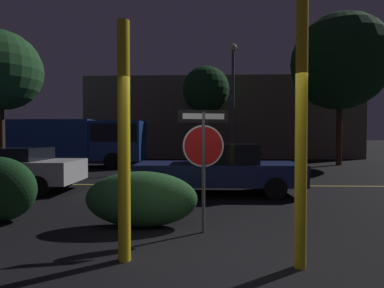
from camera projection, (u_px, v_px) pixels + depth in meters
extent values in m
plane|color=black|center=(218.00, 269.00, 3.82)|extent=(260.00, 260.00, 0.00)
cube|color=gold|center=(209.00, 185.00, 10.38)|extent=(33.82, 0.12, 0.01)
cylinder|color=#4C4C51|center=(203.00, 172.00, 5.27)|extent=(0.06, 0.06, 2.13)
cylinder|color=white|center=(203.00, 146.00, 5.25)|extent=(0.72, 0.16, 0.74)
cylinder|color=#B71414|center=(203.00, 146.00, 5.25)|extent=(0.67, 0.16, 0.68)
cube|color=black|center=(203.00, 116.00, 5.24)|extent=(0.89, 0.21, 0.22)
cube|color=white|center=(203.00, 116.00, 5.24)|extent=(0.73, 0.19, 0.10)
cylinder|color=yellow|center=(124.00, 142.00, 4.05)|extent=(0.17, 0.17, 3.25)
cylinder|color=yellow|center=(301.00, 134.00, 3.83)|extent=(0.15, 0.15, 3.47)
ellipsoid|color=#285B2D|center=(141.00, 199.00, 5.61)|extent=(2.11, 0.78, 1.05)
cube|color=silver|center=(14.00, 171.00, 9.22)|extent=(3.93, 1.89, 0.66)
cube|color=black|center=(18.00, 154.00, 9.21)|extent=(1.59, 1.59, 0.39)
cylinder|color=black|center=(38.00, 187.00, 8.34)|extent=(0.60, 0.21, 0.60)
cylinder|color=black|center=(66.00, 178.00, 10.08)|extent=(0.60, 0.21, 0.60)
cube|color=navy|center=(218.00, 173.00, 8.85)|extent=(4.79, 1.75, 0.61)
cube|color=black|center=(223.00, 153.00, 8.83)|extent=(1.93, 1.48, 0.56)
cylinder|color=black|center=(165.00, 188.00, 8.09)|extent=(0.60, 0.21, 0.60)
cylinder|color=black|center=(171.00, 179.00, 9.71)|extent=(0.60, 0.21, 0.60)
cylinder|color=black|center=(275.00, 189.00, 8.01)|extent=(0.60, 0.21, 0.60)
cylinder|color=black|center=(263.00, 180.00, 9.63)|extent=(0.60, 0.21, 0.60)
sphere|color=#F4EFCC|center=(133.00, 174.00, 8.39)|extent=(0.14, 0.14, 0.14)
sphere|color=#F4EFCC|center=(141.00, 170.00, 9.44)|extent=(0.14, 0.14, 0.14)
cube|color=navy|center=(119.00, 141.00, 16.62)|extent=(2.68, 2.21, 2.13)
cube|color=black|center=(119.00, 133.00, 16.61)|extent=(2.41, 2.26, 0.94)
cube|color=navy|center=(57.00, 140.00, 16.76)|extent=(4.38, 2.35, 2.20)
cylinder|color=black|center=(124.00, 158.00, 17.78)|extent=(0.84, 0.28, 0.84)
cylinder|color=black|center=(112.00, 161.00, 15.52)|extent=(0.84, 0.28, 0.84)
cylinder|color=black|center=(54.00, 158.00, 17.94)|extent=(0.84, 0.28, 0.84)
cylinder|color=black|center=(32.00, 161.00, 15.69)|extent=(0.84, 0.28, 0.84)
cylinder|color=#4C4C51|center=(233.00, 110.00, 16.07)|extent=(0.16, 0.16, 6.25)
sphere|color=#F9E5B2|center=(233.00, 48.00, 15.98)|extent=(0.40, 0.40, 0.40)
cylinder|color=#422D1E|center=(339.00, 131.00, 17.65)|extent=(0.32, 0.32, 4.06)
sphere|color=#143819|center=(340.00, 62.00, 17.54)|extent=(5.57, 5.57, 5.57)
cylinder|color=#422D1E|center=(2.00, 131.00, 19.31)|extent=(0.32, 0.32, 4.11)
sphere|color=#235128|center=(1.00, 70.00, 19.21)|extent=(5.08, 5.08, 5.08)
cylinder|color=#422D1E|center=(206.00, 134.00, 19.95)|extent=(0.32, 0.32, 3.68)
sphere|color=#143819|center=(206.00, 90.00, 19.87)|extent=(3.12, 3.12, 3.12)
cube|color=#6B5B4C|center=(221.00, 119.00, 24.36)|extent=(21.25, 3.86, 6.31)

